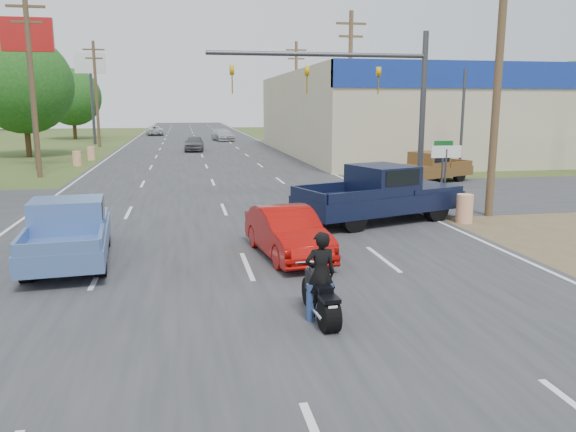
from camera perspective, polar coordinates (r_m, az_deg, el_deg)
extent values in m
cube|color=#2D2D30|center=(45.78, -8.72, 6.04)|extent=(15.00, 180.00, 0.02)
cube|color=#2D2D30|center=(23.96, -6.87, 1.50)|extent=(120.00, 10.00, 0.02)
cube|color=#B7A88C|center=(56.56, 26.11, 9.35)|extent=(50.00, 28.00, 6.60)
cylinder|color=#4C3823|center=(21.61, 20.56, 13.14)|extent=(0.28, 0.28, 10.00)
cylinder|color=#4C3823|center=(38.21, 6.30, 12.61)|extent=(0.28, 0.28, 10.00)
cube|color=#4C3823|center=(38.55, 6.44, 18.86)|extent=(2.00, 0.14, 0.14)
cube|color=#4C3823|center=(38.45, 6.41, 17.68)|extent=(1.60, 0.14, 0.14)
cylinder|color=#4C3823|center=(55.68, 0.83, 12.20)|extent=(0.28, 0.28, 10.00)
cube|color=#4C3823|center=(55.92, 0.84, 16.51)|extent=(2.00, 0.14, 0.14)
cube|color=#4C3823|center=(55.85, 0.84, 15.69)|extent=(1.60, 0.14, 0.14)
cylinder|color=#4C3823|center=(34.54, -24.54, 11.85)|extent=(0.28, 0.28, 10.00)
cube|color=#4C3823|center=(34.91, -25.12, 18.73)|extent=(2.00, 0.14, 0.14)
cube|color=#4C3823|center=(34.80, -25.01, 17.44)|extent=(1.60, 0.14, 0.14)
cylinder|color=#4C3823|center=(58.14, -18.89, 11.57)|extent=(0.28, 0.28, 10.00)
cube|color=#4C3823|center=(58.37, -19.16, 15.69)|extent=(2.00, 0.14, 0.14)
cube|color=#4C3823|center=(58.30, -19.10, 14.91)|extent=(1.60, 0.14, 0.14)
cylinder|color=#422D19|center=(49.13, -24.93, 7.37)|extent=(0.44, 0.44, 3.24)
sphere|color=#144815|center=(49.10, -25.31, 11.97)|extent=(7.56, 7.56, 7.56)
cylinder|color=#422D19|center=(72.75, -20.86, 8.44)|extent=(0.44, 0.44, 2.88)
sphere|color=#144815|center=(72.71, -21.06, 11.20)|extent=(6.72, 6.72, 6.72)
cylinder|color=#422D19|center=(94.38, 26.53, 8.68)|extent=(0.44, 0.44, 3.60)
sphere|color=#144815|center=(94.38, 26.76, 11.34)|extent=(8.40, 8.40, 8.40)
cylinder|color=#422D19|center=(105.42, 6.92, 9.85)|extent=(0.44, 0.44, 3.42)
sphere|color=#144815|center=(105.41, 6.97, 12.12)|extent=(7.98, 7.98, 7.98)
cylinder|color=#422D19|center=(104.57, -26.73, 8.84)|extent=(0.44, 0.44, 3.78)
sphere|color=#144815|center=(104.57, -26.96, 11.37)|extent=(8.82, 8.82, 8.82)
cylinder|color=orange|center=(20.28, 17.50, 0.71)|extent=(0.56, 0.56, 1.00)
cylinder|color=orange|center=(28.11, 10.13, 3.85)|extent=(0.56, 0.56, 1.00)
cylinder|color=orange|center=(40.35, -20.64, 5.48)|extent=(0.56, 0.56, 1.00)
cylinder|color=orange|center=(44.23, -19.38, 6.01)|extent=(0.56, 0.56, 1.00)
cylinder|color=#3F3F44|center=(38.65, -24.53, 10.93)|extent=(0.30, 0.30, 9.00)
cube|color=#B21414|center=(38.87, -24.99, 16.37)|extent=(3.00, 0.35, 2.00)
cylinder|color=#3F3F44|center=(62.24, -19.26, 11.02)|extent=(0.30, 0.30, 9.00)
cube|color=white|center=(62.38, -19.49, 14.42)|extent=(3.00, 0.35, 2.00)
cylinder|color=#3F3F44|center=(22.02, 15.65, 3.45)|extent=(0.08, 0.08, 2.40)
cube|color=white|center=(21.91, 15.80, 6.30)|extent=(1.20, 0.05, 0.45)
cylinder|color=#3F3F44|center=(23.62, 15.36, 3.97)|extent=(0.08, 0.08, 2.40)
cube|color=#0C591E|center=(23.50, 15.53, 7.11)|extent=(0.80, 0.04, 0.22)
cylinder|color=#3F3F44|center=(24.69, 13.48, 9.71)|extent=(0.24, 0.24, 7.00)
cylinder|color=#3F3F44|center=(23.32, 3.20, 16.08)|extent=(9.00, 0.18, 0.18)
imported|color=gold|center=(24.00, 9.19, 14.74)|extent=(0.18, 0.40, 1.10)
imported|color=gold|center=(23.17, 1.94, 15.00)|extent=(0.18, 0.40, 1.10)
imported|color=gold|center=(22.72, -5.73, 15.03)|extent=(0.18, 0.40, 1.10)
imported|color=#A00B07|center=(14.96, -0.05, -1.74)|extent=(1.92, 4.13, 1.31)
cylinder|color=black|center=(10.21, 4.20, -10.07)|extent=(0.33, 0.63, 0.61)
cylinder|color=black|center=(11.41, 2.07, -7.74)|extent=(0.15, 0.61, 0.61)
cube|color=black|center=(10.74, 3.05, -7.46)|extent=(0.27, 1.12, 0.28)
cube|color=black|center=(10.89, 2.70, -6.17)|extent=(0.27, 0.52, 0.20)
cube|color=black|center=(10.45, 3.51, -7.16)|extent=(0.31, 0.52, 0.09)
cylinder|color=white|center=(11.09, 2.30, -4.72)|extent=(0.60, 0.08, 0.05)
cube|color=white|center=(9.96, 4.59, -9.39)|extent=(0.17, 0.03, 0.11)
imported|color=black|center=(10.53, 3.30, -6.45)|extent=(0.62, 0.43, 1.63)
cylinder|color=black|center=(17.09, -23.54, -1.99)|extent=(0.36, 0.79, 0.76)
cylinder|color=black|center=(16.94, -18.16, -1.72)|extent=(0.36, 0.79, 0.76)
cylinder|color=black|center=(14.23, -25.06, -4.63)|extent=(0.36, 0.79, 0.76)
cylinder|color=black|center=(14.05, -18.58, -4.35)|extent=(0.36, 0.79, 0.76)
cube|color=#5070AC|center=(15.51, -21.36, -2.30)|extent=(2.36, 5.12, 0.50)
cube|color=#5070AC|center=(16.90, -20.99, -0.12)|extent=(1.98, 2.05, 0.17)
cube|color=#5070AC|center=(15.48, -21.50, 0.12)|extent=(1.89, 1.65, 0.81)
cube|color=black|center=(15.45, -21.54, 0.64)|extent=(1.90, 1.35, 0.43)
cube|color=#5070AC|center=(13.07, -22.43, -3.08)|extent=(1.76, 0.24, 0.29)
cylinder|color=black|center=(21.69, 11.29, 1.55)|extent=(0.98, 0.62, 0.91)
cylinder|color=black|center=(20.30, 14.82, 0.75)|extent=(0.98, 0.62, 0.91)
cylinder|color=black|center=(19.57, 3.36, 0.72)|extent=(0.98, 0.62, 0.91)
cylinder|color=black|center=(18.02, 6.67, -0.24)|extent=(0.98, 0.62, 0.91)
cube|color=black|center=(19.80, 9.22, 1.45)|extent=(6.36, 4.09, 0.59)
cube|color=black|center=(20.89, 13.08, 2.86)|extent=(2.84, 2.79, 0.21)
cube|color=black|center=(19.76, 9.56, 3.70)|extent=(2.37, 2.57, 0.97)
cube|color=black|center=(19.74, 9.58, 4.20)|extent=(2.05, 2.49, 0.51)
cube|color=black|center=(18.06, 2.03, 2.13)|extent=(0.77, 2.02, 0.34)
cylinder|color=black|center=(29.00, 13.48, 3.68)|extent=(0.79, 0.57, 0.75)
cylinder|color=black|center=(30.04, 11.23, 4.02)|extent=(0.79, 0.57, 0.75)
cylinder|color=black|center=(31.24, 17.01, 4.02)|extent=(0.79, 0.57, 0.75)
cylinder|color=black|center=(32.21, 14.81, 4.34)|extent=(0.79, 0.57, 0.75)
cube|color=brown|center=(30.58, 14.20, 4.41)|extent=(5.18, 3.73, 0.48)
cube|color=brown|center=(29.46, 12.38, 4.84)|extent=(2.42, 2.38, 0.17)
cube|color=brown|center=(30.44, 14.13, 5.58)|extent=(2.04, 2.17, 0.79)
cube|color=black|center=(30.43, 14.15, 5.84)|extent=(1.79, 2.08, 0.42)
cube|color=brown|center=(32.37, 16.97, 5.28)|extent=(0.79, 1.59, 0.28)
imported|color=#525357|center=(50.68, -9.51, 7.27)|extent=(1.86, 4.11, 1.37)
imported|color=#BCBDC1|center=(65.21, -6.63, 8.18)|extent=(2.69, 4.97, 1.37)
imported|color=silver|center=(78.91, -13.39, 8.44)|extent=(2.59, 4.81, 1.28)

